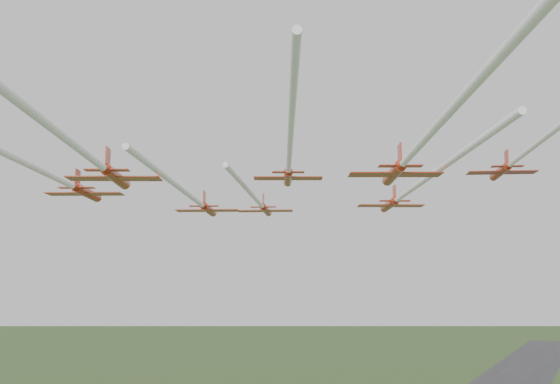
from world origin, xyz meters
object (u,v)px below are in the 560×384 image
at_px(jet_row2_left, 195,199).
at_px(jet_row4_left, 66,138).
at_px(jet_row3_left, 57,179).
at_px(jet_row4_right, 413,152).
at_px(jet_row3_right, 535,145).
at_px(jet_lead, 259,202).
at_px(jet_row2_right, 410,190).
at_px(jet_row3_mid, 289,156).

distance_m(jet_row2_left, jet_row4_left, 37.97).
xyz_separation_m(jet_row3_left, jet_row4_right, (38.91, 0.15, -0.33)).
bearing_deg(jet_row3_right, jet_lead, 133.32).
bearing_deg(jet_row4_left, jet_row3_right, 20.93).
bearing_deg(jet_row4_right, jet_lead, 108.47).
bearing_deg(jet_row2_left, jet_row2_right, -1.24).
xyz_separation_m(jet_row3_left, jet_row3_right, (47.95, 13.84, 2.19)).
height_order(jet_row3_mid, jet_row4_left, jet_row3_mid).
relative_size(jet_row2_right, jet_row3_mid, 1.04).
bearing_deg(jet_lead, jet_row2_right, -36.28).
relative_size(jet_row2_left, jet_row3_right, 0.85).
relative_size(jet_row3_mid, jet_row3_right, 0.94).
distance_m(jet_row2_right, jet_row4_left, 48.05).
height_order(jet_lead, jet_row3_right, jet_row3_right).
xyz_separation_m(jet_row3_mid, jet_row4_left, (-6.28, -27.90, -3.18)).
bearing_deg(jet_row2_left, jet_row4_right, -49.88).
bearing_deg(jet_row3_left, jet_row2_right, 17.86).
distance_m(jet_lead, jet_row2_right, 25.84).
distance_m(jet_lead, jet_row4_left, 54.14).
relative_size(jet_row2_right, jet_row3_right, 0.98).
relative_size(jet_lead, jet_row4_right, 0.97).
height_order(jet_row3_right, jet_row4_left, jet_row3_right).
relative_size(jet_row3_left, jet_row4_left, 0.76).
bearing_deg(jet_row4_left, jet_row2_left, 81.06).
bearing_deg(jet_row4_right, jet_row3_left, 156.58).
distance_m(jet_row2_right, jet_row3_right, 20.91).
relative_size(jet_lead, jet_row2_right, 0.82).
bearing_deg(jet_row2_right, jet_row4_right, -101.26).
bearing_deg(jet_row2_right, jet_row4_left, -133.72).
bearing_deg(jet_row2_right, jet_row3_left, -164.92).
height_order(jet_row3_left, jet_row3_right, jet_row3_right).
height_order(jet_lead, jet_row3_left, jet_lead).
xyz_separation_m(jet_row2_left, jet_row3_mid, (16.83, -8.58, 2.69)).
bearing_deg(jet_row3_left, jet_row2_left, 48.04).
height_order(jet_lead, jet_row2_right, jet_lead).
distance_m(jet_row2_left, jet_row3_mid, 19.07).
xyz_separation_m(jet_lead, jet_row3_mid, (15.83, -25.35, 1.08)).
bearing_deg(jet_row2_left, jet_row4_left, -94.68).
xyz_separation_m(jet_lead, jet_row4_left, (9.54, -53.25, -2.10)).
distance_m(jet_row2_right, jet_row4_right, 28.05).
bearing_deg(jet_lead, jet_row3_mid, -77.06).
height_order(jet_row3_left, jet_row3_mid, jet_row3_mid).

